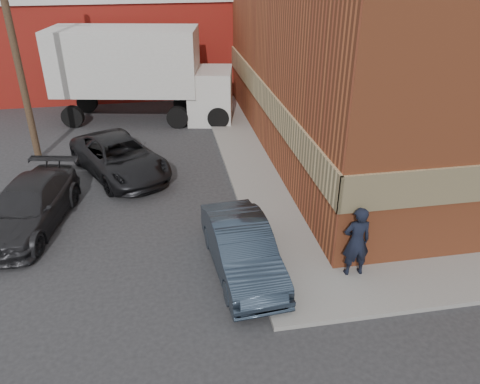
{
  "coord_description": "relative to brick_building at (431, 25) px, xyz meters",
  "views": [
    {
      "loc": [
        -2.57,
        -9.21,
        7.54
      ],
      "look_at": [
        -0.66,
        1.64,
        1.71
      ],
      "focal_mm": 35.0,
      "sensor_mm": 36.0,
      "label": 1
    }
  ],
  "objects": [
    {
      "name": "ground",
      "position": [
        -8.5,
        -9.0,
        -4.68
      ],
      "size": [
        90.0,
        90.0,
        0.0
      ],
      "primitive_type": "plane",
      "color": "#28282B",
      "rests_on": "ground"
    },
    {
      "name": "brick_building",
      "position": [
        0.0,
        0.0,
        0.0
      ],
      "size": [
        14.25,
        18.25,
        9.36
      ],
      "color": "#AB502C",
      "rests_on": "ground"
    },
    {
      "name": "sidewalk_west",
      "position": [
        -7.9,
        0.0,
        -4.62
      ],
      "size": [
        1.8,
        18.0,
        0.12
      ],
      "primitive_type": "cube",
      "color": "gray",
      "rests_on": "ground"
    },
    {
      "name": "warehouse",
      "position": [
        -14.5,
        11.0,
        -1.87
      ],
      "size": [
        16.3,
        8.3,
        5.6
      ],
      "color": "maroon",
      "rests_on": "ground"
    },
    {
      "name": "utility_pole",
      "position": [
        -16.0,
        0.0,
        0.06
      ],
      "size": [
        2.0,
        0.26,
        9.0
      ],
      "color": "brown",
      "rests_on": "ground"
    },
    {
      "name": "man",
      "position": [
        -6.56,
        -9.25,
        -3.61
      ],
      "size": [
        0.7,
        0.46,
        1.91
      ],
      "primitive_type": "imported",
      "rotation": [
        0.0,
        0.0,
        3.14
      ],
      "color": "black",
      "rests_on": "sidewalk_south"
    },
    {
      "name": "sedan",
      "position": [
        -9.3,
        -8.5,
        -4.01
      ],
      "size": [
        1.76,
        4.21,
        1.36
      ],
      "primitive_type": "imported",
      "rotation": [
        0.0,
        0.0,
        0.08
      ],
      "color": "#2A3646",
      "rests_on": "ground"
    },
    {
      "name": "suv_a",
      "position": [
        -12.68,
        -1.98,
        -4.0
      ],
      "size": [
        4.23,
        5.41,
        1.37
      ],
      "primitive_type": "imported",
      "rotation": [
        0.0,
        0.0,
        0.46
      ],
      "color": "black",
      "rests_on": "ground"
    },
    {
      "name": "suv_b",
      "position": [
        -15.16,
        -5.25,
        -4.0
      ],
      "size": [
        2.83,
        4.98,
        1.36
      ],
      "primitive_type": "imported",
      "rotation": [
        0.0,
        0.0,
        -0.21
      ],
      "color": "#28272A",
      "rests_on": "ground"
    },
    {
      "name": "box_truck",
      "position": [
        -11.68,
        4.06,
        -2.22
      ],
      "size": [
        8.98,
        4.15,
        4.27
      ],
      "rotation": [
        0.0,
        0.0,
        -0.19
      ],
      "color": "silver",
      "rests_on": "ground"
    }
  ]
}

